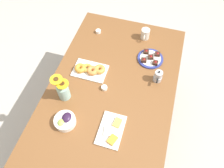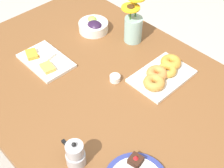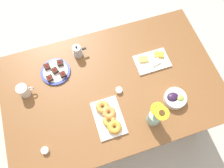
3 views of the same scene
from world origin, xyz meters
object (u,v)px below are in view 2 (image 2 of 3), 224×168
object	(u,v)px
grape_bowl	(94,26)
croissant_platter	(162,74)
jam_cup_berry	(115,78)
dining_table	(112,103)
moka_pot	(75,155)
cheese_platter	(45,60)
flower_vase	(133,26)

from	to	relation	value
grape_bowl	croissant_platter	size ratio (longest dim) A/B	0.55
grape_bowl	jam_cup_berry	world-z (taller)	grape_bowl
grape_bowl	jam_cup_berry	distance (m)	0.40
dining_table	jam_cup_berry	size ratio (longest dim) A/B	33.33
croissant_platter	jam_cup_berry	bearing A→B (deg)	51.83
jam_cup_berry	moka_pot	size ratio (longest dim) A/B	0.40
cheese_platter	croissant_platter	bearing A→B (deg)	-144.64
dining_table	grape_bowl	size ratio (longest dim) A/B	10.27
dining_table	flower_vase	distance (m)	0.41
jam_cup_berry	dining_table	bearing A→B (deg)	124.16
dining_table	moka_pot	bearing A→B (deg)	116.64
cheese_platter	flower_vase	world-z (taller)	flower_vase
grape_bowl	jam_cup_berry	xyz separation A→B (m)	(-0.35, 0.18, -0.01)
croissant_platter	flower_vase	world-z (taller)	flower_vase
dining_table	moka_pot	world-z (taller)	moka_pot
grape_bowl	jam_cup_berry	bearing A→B (deg)	152.60
grape_bowl	dining_table	bearing A→B (deg)	148.77
grape_bowl	moka_pot	xyz separation A→B (m)	(-0.56, 0.57, 0.02)
cheese_platter	moka_pot	world-z (taller)	moka_pot
moka_pot	dining_table	bearing A→B (deg)	-63.36
grape_bowl	croissant_platter	distance (m)	0.48
dining_table	grape_bowl	distance (m)	0.47
dining_table	moka_pot	xyz separation A→B (m)	(-0.17, 0.34, 0.13)
dining_table	grape_bowl	bearing A→B (deg)	-31.23
cheese_platter	flower_vase	size ratio (longest dim) A/B	1.06
dining_table	flower_vase	size ratio (longest dim) A/B	6.55
jam_cup_berry	croissant_platter	bearing A→B (deg)	-128.17
grape_bowl	moka_pot	size ratio (longest dim) A/B	1.31
dining_table	cheese_platter	bearing A→B (deg)	15.86
dining_table	flower_vase	world-z (taller)	flower_vase
grape_bowl	cheese_platter	size ratio (longest dim) A/B	0.60
flower_vase	cheese_platter	bearing A→B (deg)	68.59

